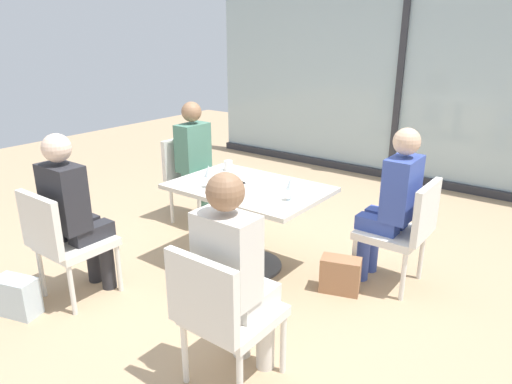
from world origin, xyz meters
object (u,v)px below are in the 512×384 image
at_px(chair_front_right, 222,311).
at_px(person_far_left, 198,158).
at_px(dining_table_main, 249,208).
at_px(person_front_right, 234,269).
at_px(coffee_cup, 228,166).
at_px(person_front_left, 73,208).
at_px(wine_glass_1, 222,175).
at_px(wine_glass_2, 291,184).
at_px(chair_far_right, 404,227).
at_px(chair_far_left, 191,175).
at_px(wine_glass_3, 209,172).
at_px(handbag_1, 340,275).
at_px(wine_glass_0, 239,183).
at_px(person_far_right, 393,199).
at_px(chair_front_left, 63,239).
at_px(cell_phone_on_table, 236,184).
at_px(handbag_0, 17,297).

height_order(chair_front_right, person_far_left, person_far_left).
bearing_deg(chair_front_right, dining_table_main, 122.11).
bearing_deg(dining_table_main, person_front_right, -55.40).
bearing_deg(coffee_cup, person_front_left, -104.26).
height_order(dining_table_main, wine_glass_1, wine_glass_1).
bearing_deg(wine_glass_2, chair_front_right, -74.99).
bearing_deg(person_far_left, chair_far_right, 0.00).
relative_size(chair_far_right, chair_far_left, 1.00).
xyz_separation_m(wine_glass_3, handbag_1, (1.04, 0.33, -0.72)).
height_order(person_front_right, wine_glass_1, person_front_right).
bearing_deg(person_front_left, chair_front_right, -4.12).
distance_m(chair_front_right, wine_glass_0, 1.16).
bearing_deg(person_far_right, wine_glass_2, -135.36).
bearing_deg(chair_front_left, cell_phone_on_table, 61.32).
height_order(wine_glass_1, cell_phone_on_table, wine_glass_1).
bearing_deg(wine_glass_0, person_front_right, -52.45).
bearing_deg(person_far_left, wine_glass_2, -20.71).
xyz_separation_m(chair_far_left, person_far_left, (0.11, -0.00, 0.20)).
xyz_separation_m(chair_front_left, chair_far_right, (1.89, 1.68, 0.00)).
distance_m(chair_far_right, wine_glass_3, 1.57).
xyz_separation_m(chair_far_right, chair_far_left, (-2.27, 0.00, 0.00)).
bearing_deg(wine_glass_1, coffee_cup, 125.38).
xyz_separation_m(wine_glass_0, handbag_1, (0.67, 0.40, -0.72)).
bearing_deg(handbag_1, wine_glass_3, 179.21).
distance_m(dining_table_main, chair_far_right, 1.23).
height_order(chair_front_left, wine_glass_3, wine_glass_3).
bearing_deg(person_far_left, handbag_0, -85.88).
bearing_deg(wine_glass_0, chair_front_right, -55.92).
bearing_deg(dining_table_main, wine_glass_0, -64.54).
height_order(chair_far_right, wine_glass_0, wine_glass_0).
bearing_deg(person_far_left, wine_glass_0, -33.52).
xyz_separation_m(cell_phone_on_table, handbag_0, (-0.77, -1.52, -0.59)).
xyz_separation_m(chair_far_left, wine_glass_0, (1.27, -0.77, 0.37)).
height_order(chair_far_right, person_far_left, person_far_left).
relative_size(chair_front_left, wine_glass_2, 4.70).
xyz_separation_m(person_far_right, cell_phone_on_table, (-1.13, -0.50, 0.03)).
bearing_deg(person_far_right, wine_glass_0, -138.86).
xyz_separation_m(chair_front_left, person_far_left, (-0.27, 1.68, 0.20)).
height_order(wine_glass_3, handbag_0, wine_glass_3).
height_order(person_front_left, cell_phone_on_table, person_front_left).
height_order(chair_far_left, handbag_1, chair_far_left).
distance_m(chair_far_left, wine_glass_0, 1.53).
xyz_separation_m(chair_far_left, wine_glass_3, (0.90, -0.70, 0.37)).
relative_size(dining_table_main, handbag_1, 4.12).
height_order(chair_front_right, wine_glass_3, wine_glass_3).
distance_m(chair_front_right, wine_glass_2, 1.22).
xyz_separation_m(wine_glass_0, handbag_0, (-1.02, -1.25, -0.72)).
distance_m(dining_table_main, chair_far_left, 1.23).
distance_m(chair_front_right, handbag_0, 1.71).
bearing_deg(handbag_0, wine_glass_2, 30.36).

